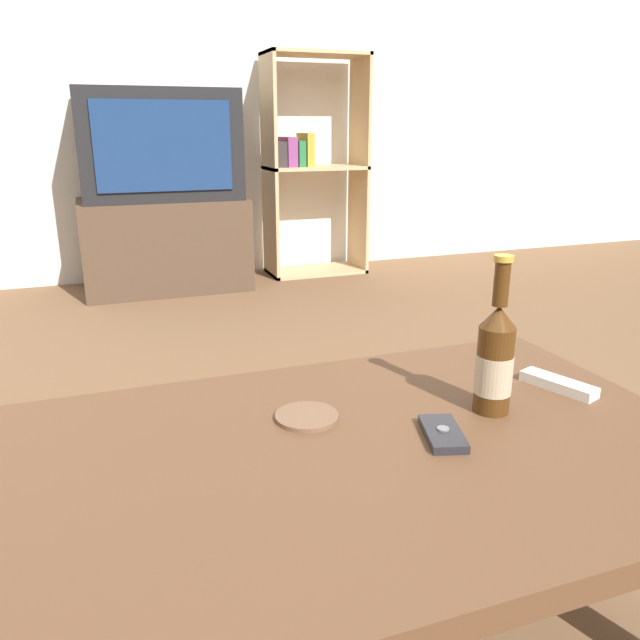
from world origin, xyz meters
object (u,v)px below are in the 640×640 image
cell_phone (443,433)px  remote_control (558,384)px  beer_bottle (495,359)px  tv_stand (166,244)px  bookshelf (311,164)px  television (159,145)px

cell_phone → remote_control: (0.30, 0.09, 0.00)m
beer_bottle → tv_stand: bearing=95.3°
beer_bottle → cell_phone: beer_bottle is taller
bookshelf → remote_control: bookshelf is taller
cell_phone → remote_control: remote_control is taller
television → cell_phone: 2.76m
beer_bottle → bookshelf: bearing=77.0°
beer_bottle → remote_control: beer_bottle is taller
tv_stand → television: 0.53m
bookshelf → beer_bottle: (-0.64, -2.77, -0.16)m
television → bookshelf: bookshelf is taller
cell_phone → beer_bottle: bearing=40.7°
bookshelf → beer_bottle: bookshelf is taller
television → bookshelf: bearing=6.3°
television → cell_phone: (0.12, -2.73, -0.37)m
cell_phone → tv_stand: bearing=109.3°
bookshelf → remote_control: bearing=-99.6°
tv_stand → cell_phone: size_ratio=7.07×
bookshelf → cell_phone: 2.94m
bookshelf → remote_control: 2.79m
television → cell_phone: bearing=-87.5°
television → cell_phone: television is taller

